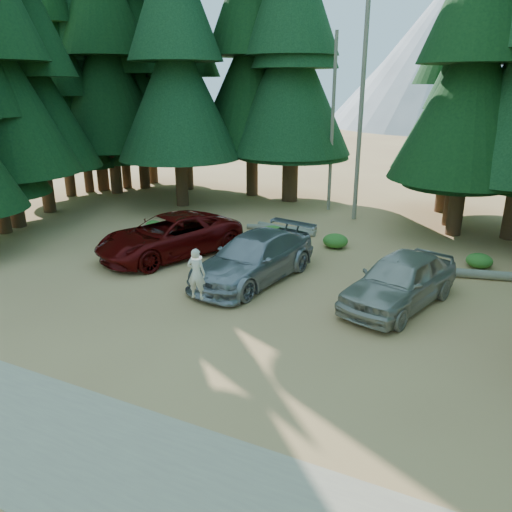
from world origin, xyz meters
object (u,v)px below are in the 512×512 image
Objects in this scene: silver_minivan_center at (254,258)px; frisbee_player at (196,273)px; log_left at (281,228)px; log_mid at (286,229)px; red_pickup at (170,236)px; log_right at (504,276)px; silver_minivan_right at (400,280)px.

frisbee_player is at bearing -86.16° from silver_minivan_center.
log_left is (-1.32, 10.24, -1.26)m from frisbee_player.
frisbee_player reaches higher than log_mid.
red_pickup is 6.17m from frisbee_player.
silver_minivan_center reaches higher than log_right.
log_left is at bearing 154.14° from silver_minivan_right.
frisbee_player is 0.51× the size of log_mid.
red_pickup is 6.60m from log_mid.
log_left is at bearing 114.22° from silver_minivan_center.
silver_minivan_center is at bearing -68.01° from log_mid.
red_pickup is at bearing -168.31° from silver_minivan_right.
red_pickup is 6.51m from log_left.
red_pickup is 3.79× the size of frisbee_player.
log_left is (-1.70, 6.74, -0.76)m from silver_minivan_center.
silver_minivan_center is 9.73m from log_right.
silver_minivan_right reaches higher than silver_minivan_center.
silver_minivan_right is (5.53, 0.02, 0.03)m from silver_minivan_center.
red_pickup is 4.71m from silver_minivan_center.
log_right reaches higher than log_mid.
log_right is at bearing 35.45° from red_pickup.
frisbee_player is 10.40m from log_left.
silver_minivan_right is at bearing 10.24° from silver_minivan_center.
silver_minivan_center is at bearing -167.96° from log_right.
log_right is at bearing 35.14° from silver_minivan_center.
log_left is 0.27m from log_mid.
silver_minivan_center is at bearing -162.74° from silver_minivan_right.
silver_minivan_center is 1.68× the size of log_left.
silver_minivan_right reaches higher than log_right.
log_left is 0.65× the size of log_right.
frisbee_player is at bearing -153.34° from log_right.
frisbee_player is (4.23, -4.47, 0.49)m from red_pickup.
silver_minivan_center is at bearing -89.66° from log_left.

